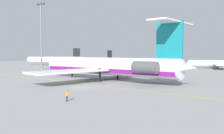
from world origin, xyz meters
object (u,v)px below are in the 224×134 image
object	(u,v)px
ground_crew_near_nose	(67,94)
safety_cone_nose	(83,71)
airliner_far_left	(53,60)
airliner_mid_right	(216,64)
ground_crew_near_tail	(97,68)
light_mast	(41,33)
main_jetliner	(109,66)
airliner_mid_left	(125,62)

from	to	relation	value
ground_crew_near_nose	safety_cone_nose	bearing A→B (deg)	21.71
airliner_far_left	safety_cone_nose	world-z (taller)	airliner_far_left
airliner_mid_right	ground_crew_near_tail	bearing A→B (deg)	30.60
airliner_far_left	ground_crew_near_tail	xyz separation A→B (m)	(52.01, -35.10, -1.82)
airliner_far_left	light_mast	bearing A→B (deg)	96.73
main_jetliner	safety_cone_nose	distance (m)	31.39
airliner_far_left	airliner_mid_left	world-z (taller)	airliner_far_left
ground_crew_near_nose	safety_cone_nose	xyz separation A→B (m)	(-29.45, 48.61, -0.82)
airliner_mid_right	ground_crew_near_nose	distance (m)	91.70
main_jetliner	airliner_mid_left	size ratio (longest dim) A/B	1.69
light_mast	ground_crew_near_nose	bearing A→B (deg)	-44.57
main_jetliner	airliner_mid_right	xyz separation A→B (m)	(21.13, 63.83, -1.36)
airliner_mid_left	ground_crew_near_nose	bearing A→B (deg)	-47.26
main_jetliner	safety_cone_nose	world-z (taller)	main_jetliner
airliner_mid_left	safety_cone_nose	bearing A→B (deg)	-68.58
airliner_far_left	airliner_mid_right	bearing A→B (deg)	152.64
airliner_far_left	safety_cone_nose	size ratio (longest dim) A/B	58.00
ground_crew_near_tail	light_mast	size ratio (longest dim) A/B	0.06
airliner_far_left	airliner_mid_left	bearing A→B (deg)	144.82
ground_crew_near_tail	safety_cone_nose	size ratio (longest dim) A/B	3.31
safety_cone_nose	light_mast	xyz separation A→B (m)	(-23.68, 3.72, 15.13)
safety_cone_nose	light_mast	distance (m)	28.34
main_jetliner	airliner_mid_right	world-z (taller)	main_jetliner
main_jetliner	airliner_far_left	size ratio (longest dim) A/B	1.45
airliner_mid_right	light_mast	world-z (taller)	light_mast
airliner_mid_left	light_mast	size ratio (longest dim) A/B	0.97
airliner_far_left	safety_cone_nose	distance (m)	64.84
airliner_mid_right	light_mast	distance (m)	78.37
safety_cone_nose	main_jetliner	bearing A→B (deg)	-44.37
main_jetliner	light_mast	world-z (taller)	light_mast
airliner_far_left	safety_cone_nose	bearing A→B (deg)	112.38
airliner_far_left	airliner_mid_right	xyz separation A→B (m)	(93.01, 0.30, -0.62)
light_mast	main_jetliner	bearing A→B (deg)	-29.04
ground_crew_near_nose	safety_cone_nose	world-z (taller)	ground_crew_near_nose
main_jetliner	airliner_far_left	distance (m)	95.94
airliner_mid_right	safety_cone_nose	world-z (taller)	airliner_mid_right
airliner_mid_left	airliner_mid_right	bearing A→B (deg)	34.23
main_jetliner	ground_crew_near_nose	world-z (taller)	main_jetliner
airliner_mid_left	light_mast	xyz separation A→B (m)	(-25.50, -31.11, 12.89)
airliner_mid_right	airliner_far_left	bearing A→B (deg)	-10.02
airliner_far_left	safety_cone_nose	xyz separation A→B (m)	(49.57, -41.71, -2.70)
safety_cone_nose	ground_crew_near_nose	bearing A→B (deg)	-58.79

